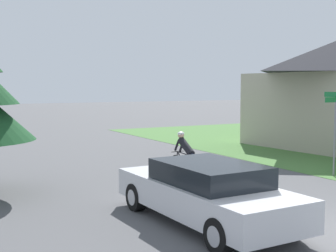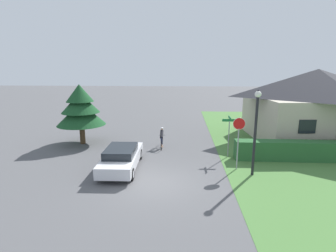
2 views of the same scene
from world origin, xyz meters
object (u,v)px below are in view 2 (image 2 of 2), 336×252
Objects in this scene: cyclist at (162,138)px; conifer_tall_near at (81,108)px; cottage_house at (315,104)px; stop_sign at (239,134)px; sedan_left_lane at (122,157)px; street_lamp at (256,123)px; street_name_sign at (229,129)px.

conifer_tall_near reaches higher than cyclist.
stop_sign is (-7.16, -6.79, -0.80)m from cottage_house.
cyclist is 0.61× the size of stop_sign.
street_lamp is at bearing -95.34° from sedan_left_lane.
street_name_sign reaches higher than sedan_left_lane.
cottage_house is 9.90m from stop_sign.
sedan_left_lane is 6.63m from conifer_tall_near.
cyclist is at bearing -169.84° from cottage_house.
cottage_house is 9.96m from street_lamp.
cyclist is at bearing 138.84° from street_lamp.
cottage_house reaches higher than stop_sign.
conifer_tall_near is (-10.37, 2.48, 0.88)m from street_name_sign.
cottage_house is at bearing 7.30° from conifer_tall_near.
street_lamp is 1.72× the size of street_name_sign.
conifer_tall_near is (-4.08, 4.79, 2.06)m from sedan_left_lane.
sedan_left_lane is 4.48m from cyclist.
street_lamp reaches higher than conifer_tall_near.
conifer_tall_near is at bearing 154.70° from street_lamp.
cottage_house is at bearing -76.60° from cyclist.
cyclist is at bearing 158.44° from street_name_sign.
cottage_house is at bearing 32.96° from street_name_sign.
cottage_house reaches higher than street_lamp.
sedan_left_lane is (-13.61, -7.06, -2.19)m from cottage_house.
street_name_sign is at bearing -83.44° from stop_sign.
cyclist is 7.20m from street_lamp.
sedan_left_lane is 1.06× the size of conifer_tall_near.
cottage_house is 2.27× the size of street_lamp.
cyclist is 6.38m from conifer_tall_near.
street_lamp is at bearing -134.99° from cottage_house.
cyclist is at bearing -37.63° from stop_sign.
cottage_house is 2.32× the size of conifer_tall_near.
street_name_sign is (-0.83, 2.81, -0.97)m from street_lamp.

